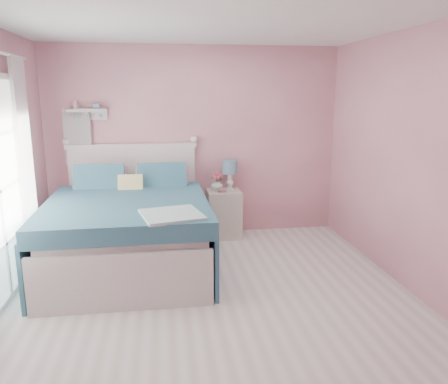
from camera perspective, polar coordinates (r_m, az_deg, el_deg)
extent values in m
plane|color=beige|center=(4.30, -1.18, -14.51)|extent=(4.50, 4.50, 0.00)
plane|color=#BD788C|center=(6.09, -3.83, 6.47)|extent=(4.00, 0.00, 4.00)
plane|color=#BD788C|center=(1.74, 7.80, -10.16)|extent=(4.00, 0.00, 4.00)
plane|color=#BD788C|center=(4.57, 24.55, 3.18)|extent=(0.00, 4.50, 4.50)
plane|color=white|center=(3.87, -1.37, 22.14)|extent=(4.50, 4.50, 0.00)
cube|color=silver|center=(5.20, -12.16, -6.97)|extent=(1.68, 2.20, 0.47)
cube|color=silver|center=(5.10, -12.33, -3.62)|extent=(1.62, 2.13, 0.16)
cube|color=silver|center=(6.14, -11.67, -0.13)|extent=(1.68, 0.07, 1.24)
cube|color=silver|center=(6.03, -11.95, 5.91)|extent=(1.74, 0.09, 0.06)
cube|color=silver|center=(4.18, -13.17, -11.42)|extent=(1.68, 0.06, 0.56)
cube|color=#326A7D|center=(4.91, -12.54, -2.21)|extent=(1.79, 1.94, 0.18)
cube|color=pink|center=(5.83, -15.77, 1.08)|extent=(0.68, 0.29, 0.43)
cube|color=pink|center=(5.77, -8.08, 1.33)|extent=(0.68, 0.29, 0.43)
cube|color=#CCBC59|center=(5.51, -12.12, 0.63)|extent=(0.30, 0.22, 0.31)
cube|color=beige|center=(6.08, 0.00, -2.84)|extent=(0.45, 0.42, 0.66)
cube|color=silver|center=(5.84, 0.27, -1.50)|extent=(0.39, 0.02, 0.16)
sphere|color=white|center=(5.82, 0.31, -1.55)|extent=(0.03, 0.03, 0.03)
cylinder|color=white|center=(6.09, 0.76, 0.45)|extent=(0.13, 0.13, 0.02)
cylinder|color=white|center=(6.07, 0.76, 1.49)|extent=(0.07, 0.07, 0.22)
cylinder|color=#6B92B2|center=(6.03, 0.77, 3.32)|extent=(0.21, 0.21, 0.19)
imported|color=silver|center=(5.99, -0.94, 0.96)|extent=(0.18, 0.18, 0.17)
imported|color=#BD7F84|center=(5.88, -0.23, 0.29)|extent=(0.12, 0.12, 0.08)
sphere|color=#C54365|center=(5.96, -0.95, 2.44)|extent=(0.06, 0.06, 0.06)
sphere|color=#C54365|center=(5.99, -0.59, 2.10)|extent=(0.06, 0.06, 0.06)
sphere|color=#C54365|center=(5.97, -1.34, 2.16)|extent=(0.06, 0.06, 0.06)
sphere|color=#C54365|center=(5.94, -0.72, 1.82)|extent=(0.06, 0.06, 0.06)
sphere|color=#C54365|center=(5.94, -1.21, 1.92)|extent=(0.06, 0.06, 0.06)
cube|color=silver|center=(6.04, -17.46, 10.15)|extent=(0.50, 0.14, 0.04)
cube|color=silver|center=(6.10, -17.33, 9.52)|extent=(0.50, 0.03, 0.12)
cylinder|color=#D18C99|center=(6.06, -18.93, 10.72)|extent=(0.06, 0.06, 0.10)
cube|color=#6B92B2|center=(6.02, -16.35, 10.69)|extent=(0.08, 0.06, 0.07)
cube|color=white|center=(6.10, -18.58, 6.78)|extent=(0.34, 0.03, 0.72)
cube|color=silver|center=(4.86, -26.12, -12.13)|extent=(0.04, 1.32, 0.06)
cube|color=silver|center=(5.14, -25.14, 1.25)|extent=(0.04, 0.06, 2.10)
cube|color=white|center=(5.21, -24.40, 2.92)|extent=(0.04, 0.40, 2.32)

